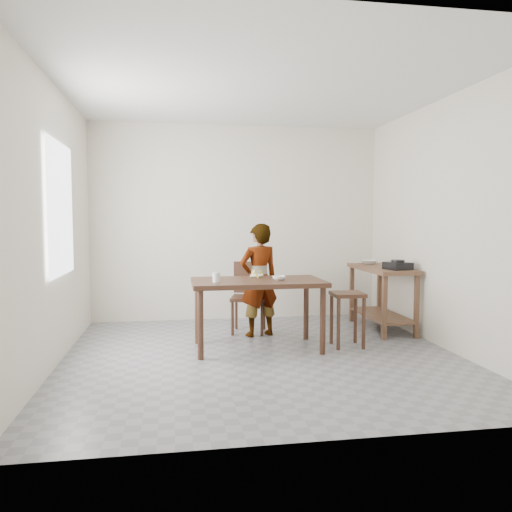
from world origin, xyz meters
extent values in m
cube|color=gray|center=(0.00, 0.00, -0.02)|extent=(4.00, 4.00, 0.04)
cube|color=white|center=(0.00, 0.00, 2.72)|extent=(4.00, 4.00, 0.04)
cube|color=white|center=(0.00, 2.02, 1.35)|extent=(4.00, 0.04, 2.70)
cube|color=white|center=(0.00, -2.02, 1.35)|extent=(4.00, 0.04, 2.70)
cube|color=white|center=(-2.02, 0.00, 1.35)|extent=(0.04, 4.00, 2.70)
cube|color=white|center=(2.02, 0.00, 1.35)|extent=(0.04, 4.00, 2.70)
cube|color=white|center=(-1.97, 0.20, 1.50)|extent=(0.02, 1.10, 1.30)
imported|color=silver|center=(0.12, 0.90, 0.67)|extent=(0.57, 0.45, 1.35)
cylinder|color=white|center=(-0.45, 0.19, 0.80)|extent=(0.09, 0.09, 0.10)
imported|color=white|center=(0.22, 0.24, 0.77)|extent=(0.15, 0.15, 0.05)
imported|color=white|center=(1.70, 1.38, 0.83)|extent=(0.29, 0.29, 0.06)
cube|color=black|center=(1.76, 0.65, 0.84)|extent=(0.31, 0.31, 0.09)
camera|label=1|loc=(-0.88, -4.94, 1.40)|focal=35.00mm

